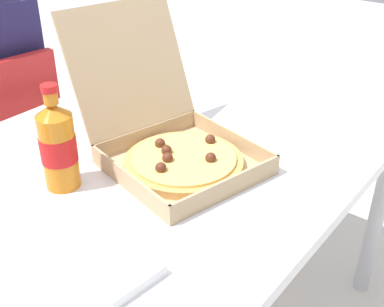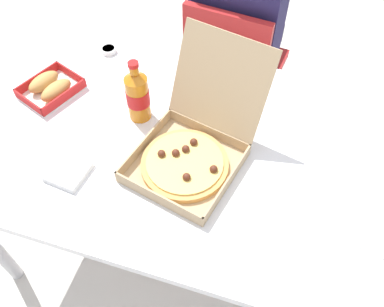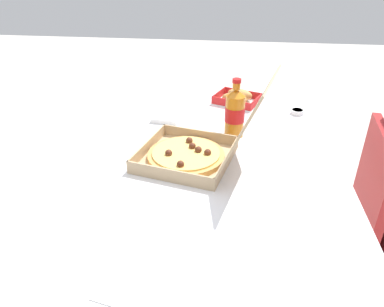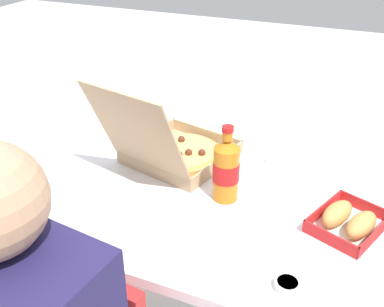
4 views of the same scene
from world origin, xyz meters
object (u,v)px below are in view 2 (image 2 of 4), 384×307
(diner_person, at_px, (241,21))
(chair, at_px, (232,67))
(bread_side_box, at_px, (50,87))
(paper_menu, at_px, (355,220))
(napkin_pile, at_px, (68,171))
(dipping_sauce_cup, at_px, (109,50))
(cola_bottle, at_px, (138,95))
(pizza_box_open, at_px, (191,150))

(diner_person, bearing_deg, chair, -97.00)
(diner_person, relative_size, bread_side_box, 4.97)
(paper_menu, relative_size, napkin_pile, 1.91)
(chair, height_order, dipping_sauce_cup, chair)
(cola_bottle, bearing_deg, paper_menu, -14.91)
(chair, distance_m, bread_side_box, 0.83)
(chair, distance_m, diner_person, 0.21)
(bread_side_box, bearing_deg, diner_person, 51.29)
(pizza_box_open, bearing_deg, diner_person, 91.85)
(cola_bottle, height_order, paper_menu, cola_bottle)
(paper_menu, relative_size, dipping_sauce_cup, 3.75)
(cola_bottle, bearing_deg, dipping_sauce_cup, 131.27)
(chair, bearing_deg, diner_person, 83.00)
(pizza_box_open, xyz_separation_m, cola_bottle, (-0.21, 0.12, 0.05))
(paper_menu, bearing_deg, pizza_box_open, -175.59)
(cola_bottle, distance_m, paper_menu, 0.74)
(cola_bottle, bearing_deg, napkin_pile, -112.42)
(diner_person, distance_m, napkin_pile, 0.99)
(dipping_sauce_cup, bearing_deg, paper_menu, -25.89)
(paper_menu, bearing_deg, napkin_pile, -161.48)
(cola_bottle, bearing_deg, diner_person, 74.11)
(diner_person, height_order, napkin_pile, diner_person)
(chair, bearing_deg, cola_bottle, -106.71)
(pizza_box_open, xyz_separation_m, paper_menu, (0.49, -0.07, -0.04))
(diner_person, height_order, paper_menu, diner_person)
(paper_menu, bearing_deg, diner_person, 133.43)
(pizza_box_open, distance_m, dipping_sauce_cup, 0.60)
(diner_person, xyz_separation_m, napkin_pile, (-0.30, -0.94, 0.04))
(cola_bottle, xyz_separation_m, dipping_sauce_cup, (-0.24, 0.27, -0.08))
(cola_bottle, distance_m, napkin_pile, 0.32)
(diner_person, height_order, cola_bottle, diner_person)
(chair, relative_size, paper_menu, 3.95)
(dipping_sauce_cup, bearing_deg, cola_bottle, -48.73)
(chair, height_order, pizza_box_open, pizza_box_open)
(chair, distance_m, pizza_box_open, 0.78)
(bread_side_box, height_order, cola_bottle, cola_bottle)
(chair, xyz_separation_m, dipping_sauce_cup, (-0.42, -0.33, 0.25))
(cola_bottle, relative_size, paper_menu, 1.07)
(chair, xyz_separation_m, diner_person, (0.01, 0.06, 0.21))
(pizza_box_open, bearing_deg, bread_side_box, 166.55)
(chair, relative_size, dipping_sauce_cup, 14.82)
(pizza_box_open, height_order, napkin_pile, pizza_box_open)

